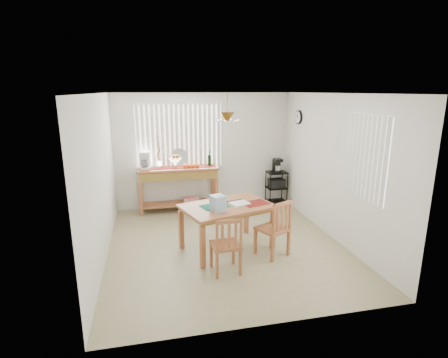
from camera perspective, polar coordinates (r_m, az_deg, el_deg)
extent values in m
cube|color=tan|center=(6.29, 0.19, -10.62)|extent=(4.00, 4.50, 0.01)
cube|color=white|center=(8.08, -3.37, 4.67)|extent=(4.00, 0.10, 2.60)
cube|color=white|center=(3.75, 7.95, -6.88)|extent=(4.00, 0.10, 2.60)
cube|color=white|center=(5.79, -20.02, -0.04)|extent=(0.10, 4.50, 2.60)
cube|color=white|center=(6.61, 17.82, 1.85)|extent=(0.10, 4.50, 2.60)
cube|color=white|center=(5.71, 0.21, 14.33)|extent=(4.00, 4.50, 0.10)
cube|color=white|center=(7.91, -7.31, 6.94)|extent=(1.90, 0.01, 1.40)
cube|color=white|center=(7.87, -13.86, 6.60)|extent=(0.07, 0.03, 1.40)
cube|color=white|center=(7.87, -13.09, 6.65)|extent=(0.07, 0.03, 1.40)
cube|color=white|center=(7.87, -12.32, 6.69)|extent=(0.07, 0.03, 1.40)
cube|color=white|center=(7.87, -11.54, 6.73)|extent=(0.07, 0.03, 1.40)
cube|color=white|center=(7.87, -10.77, 6.77)|extent=(0.07, 0.03, 1.40)
cube|color=white|center=(7.88, -10.00, 6.81)|extent=(0.07, 0.03, 1.40)
cube|color=white|center=(7.88, -9.23, 6.84)|extent=(0.07, 0.03, 1.40)
cube|color=white|center=(7.89, -8.46, 6.88)|extent=(0.07, 0.03, 1.40)
cube|color=white|center=(7.90, -7.69, 6.91)|extent=(0.07, 0.03, 1.40)
cube|color=white|center=(7.91, -6.92, 6.94)|extent=(0.07, 0.03, 1.40)
cube|color=white|center=(7.92, -6.15, 6.97)|extent=(0.07, 0.03, 1.40)
cube|color=white|center=(7.93, -5.39, 7.01)|extent=(0.07, 0.03, 1.40)
cube|color=white|center=(7.94, -4.63, 7.03)|extent=(0.07, 0.03, 1.40)
cube|color=white|center=(7.96, -3.87, 7.06)|extent=(0.07, 0.03, 1.40)
cube|color=white|center=(7.97, -3.12, 7.09)|extent=(0.07, 0.03, 1.40)
cube|color=white|center=(7.99, -2.36, 7.11)|extent=(0.07, 0.03, 1.40)
cube|color=white|center=(8.01, -1.61, 7.14)|extent=(0.07, 0.03, 1.40)
cube|color=white|center=(8.03, -0.87, 7.16)|extent=(0.07, 0.03, 1.40)
cube|color=white|center=(8.01, -7.13, 1.73)|extent=(1.98, 0.06, 0.06)
cube|color=white|center=(7.83, -7.46, 12.22)|extent=(1.98, 0.06, 0.06)
cube|color=white|center=(5.77, 22.04, 3.30)|extent=(0.01, 1.10, 1.30)
cube|color=white|center=(5.37, 24.88, 2.27)|extent=(0.03, 0.07, 1.30)
cube|color=white|center=(5.46, 24.19, 2.51)|extent=(0.03, 0.07, 1.30)
cube|color=white|center=(5.55, 23.53, 2.75)|extent=(0.03, 0.07, 1.30)
cube|color=white|center=(5.63, 22.88, 2.97)|extent=(0.03, 0.07, 1.30)
cube|color=white|center=(5.72, 22.26, 3.19)|extent=(0.03, 0.07, 1.30)
cube|color=white|center=(5.81, 21.65, 3.41)|extent=(0.03, 0.07, 1.30)
cube|color=white|center=(5.90, 21.07, 3.61)|extent=(0.03, 0.07, 1.30)
cube|color=white|center=(5.99, 20.50, 3.81)|extent=(0.03, 0.07, 1.30)
cube|color=white|center=(6.08, 19.94, 4.00)|extent=(0.03, 0.07, 1.30)
cube|color=white|center=(6.18, 19.41, 4.19)|extent=(0.03, 0.07, 1.30)
cylinder|color=black|center=(7.84, 12.08, 9.83)|extent=(0.04, 0.30, 0.30)
cylinder|color=white|center=(7.83, 11.93, 9.84)|extent=(0.01, 0.25, 0.25)
cylinder|color=olive|center=(5.55, 0.53, 12.06)|extent=(0.01, 0.01, 0.34)
cone|color=olive|center=(5.56, 0.52, 10.20)|extent=(0.24, 0.24, 0.14)
sphere|color=white|center=(5.60, 2.14, 9.61)|extent=(0.05, 0.05, 0.05)
sphere|color=white|center=(5.72, 1.00, 9.71)|extent=(0.05, 0.05, 0.05)
sphere|color=white|center=(5.68, -0.59, 9.68)|extent=(0.05, 0.05, 0.05)
sphere|color=white|center=(5.53, -1.12, 9.56)|extent=(0.05, 0.05, 0.05)
sphere|color=white|center=(5.41, 0.02, 9.45)|extent=(0.05, 0.05, 0.05)
sphere|color=white|center=(5.45, 1.68, 9.48)|extent=(0.05, 0.05, 0.05)
cube|color=#AE653B|center=(7.76, -7.55, 1.70)|extent=(1.77, 0.50, 0.04)
cube|color=olive|center=(7.79, -7.52, 0.82)|extent=(1.70, 0.45, 0.18)
cube|color=#AE653B|center=(7.70, -13.42, -3.22)|extent=(0.07, 0.07, 0.76)
cube|color=#AE653B|center=(7.84, -1.24, -2.52)|extent=(0.07, 0.07, 0.76)
cube|color=#AE653B|center=(8.07, -13.39, -2.41)|extent=(0.07, 0.07, 0.76)
cube|color=#AE653B|center=(8.20, -1.76, -1.76)|extent=(0.07, 0.07, 0.76)
cube|color=#AE653B|center=(7.97, -7.36, -3.96)|extent=(1.63, 0.43, 0.03)
cube|color=red|center=(7.98, -5.40, -3.35)|extent=(0.33, 0.24, 0.11)
cube|color=maroon|center=(7.76, -7.55, 1.88)|extent=(1.68, 0.27, 0.01)
cube|color=white|center=(7.73, -12.78, 1.78)|extent=(0.22, 0.26, 0.06)
cube|color=white|center=(7.79, -12.84, 2.91)|extent=(0.22, 0.09, 0.33)
cube|color=white|center=(7.64, -12.91, 4.09)|extent=(0.22, 0.24, 0.08)
cylinder|color=white|center=(7.67, -12.82, 2.45)|extent=(0.14, 0.14, 0.14)
cylinder|color=white|center=(7.72, -7.96, 2.20)|extent=(0.06, 0.06, 0.11)
cone|color=white|center=(7.70, -7.98, 2.96)|extent=(0.29, 0.29, 0.10)
sphere|color=#AB3C16|center=(7.68, -7.60, 3.67)|extent=(0.09, 0.09, 0.09)
sphere|color=#AB3C16|center=(7.73, -8.24, 3.70)|extent=(0.09, 0.09, 0.09)
sphere|color=#AB3C16|center=(7.63, -8.19, 3.57)|extent=(0.09, 0.09, 0.09)
sphere|color=#FF570D|center=(7.68, -6.36, 2.10)|extent=(0.09, 0.09, 0.09)
sphere|color=#FF570D|center=(7.68, -5.70, 2.13)|extent=(0.09, 0.09, 0.09)
sphere|color=#FF570D|center=(7.70, -5.05, 2.16)|extent=(0.09, 0.09, 0.09)
sphere|color=#FF570D|center=(7.71, -4.40, 2.19)|extent=(0.09, 0.09, 0.09)
cylinder|color=silver|center=(7.93, -7.33, 3.59)|extent=(0.40, 0.10, 0.39)
cylinder|color=white|center=(7.77, -10.44, 2.35)|extent=(0.09, 0.09, 0.15)
cylinder|color=#4C3823|center=(7.71, -10.55, 4.71)|extent=(0.09, 0.04, 0.49)
cylinder|color=#4C3823|center=(7.71, -10.56, 4.92)|extent=(0.15, 0.07, 0.53)
cylinder|color=#4C3823|center=(7.72, -10.54, 4.51)|extent=(0.19, 0.09, 0.40)
cylinder|color=#4C3823|center=(7.71, -10.57, 5.12)|extent=(0.06, 0.03, 0.61)
cylinder|color=#4C3823|center=(7.72, -10.54, 4.43)|extent=(0.24, 0.11, 0.34)
cylinder|color=black|center=(7.87, -2.41, 3.10)|extent=(0.08, 0.08, 0.25)
cylinder|color=black|center=(7.84, -2.42, 4.32)|extent=(0.03, 0.03, 0.09)
cylinder|color=black|center=(8.21, 7.57, -1.79)|extent=(0.02, 0.02, 0.78)
cylinder|color=black|center=(8.36, 10.28, -1.61)|extent=(0.02, 0.02, 0.78)
cylinder|color=black|center=(8.51, 6.82, -1.20)|extent=(0.02, 0.02, 0.78)
cylinder|color=black|center=(8.66, 9.45, -1.03)|extent=(0.02, 0.02, 0.78)
cube|color=black|center=(8.34, 8.63, 1.08)|extent=(0.46, 0.37, 0.03)
cube|color=black|center=(8.43, 8.53, -1.40)|extent=(0.46, 0.37, 0.02)
cube|color=black|center=(8.53, 8.45, -3.56)|extent=(0.46, 0.37, 0.02)
cube|color=black|center=(8.40, 8.56, -0.67)|extent=(0.35, 0.27, 0.20)
cube|color=black|center=(8.31, 8.68, 1.30)|extent=(0.18, 0.22, 0.05)
cube|color=black|center=(8.36, 8.53, 2.18)|extent=(0.18, 0.07, 0.27)
cube|color=black|center=(8.26, 8.75, 3.10)|extent=(0.18, 0.20, 0.06)
cylinder|color=silver|center=(8.29, 8.73, 1.84)|extent=(0.12, 0.12, 0.12)
cube|color=#AE653B|center=(5.86, 0.49, -4.49)|extent=(1.68, 1.34, 0.04)
cube|color=olive|center=(5.87, 0.49, -4.97)|extent=(1.54, 1.21, 0.06)
cube|color=#AE653B|center=(5.39, -3.50, -11.09)|extent=(0.09, 0.09, 0.68)
cube|color=#AE653B|center=(6.05, 7.98, -8.28)|extent=(0.09, 0.09, 0.68)
cube|color=#AE653B|center=(6.07, -6.99, -8.18)|extent=(0.09, 0.09, 0.68)
cube|color=#AE653B|center=(6.66, 3.66, -6.02)|extent=(0.09, 0.09, 0.68)
cube|color=#126554|center=(5.80, -1.55, -4.45)|extent=(0.51, 0.43, 0.01)
cube|color=maroon|center=(5.97, 5.15, -3.94)|extent=(0.51, 0.43, 0.01)
cube|color=white|center=(5.91, 2.49, -3.99)|extent=(0.37, 0.33, 0.03)
cube|color=black|center=(6.02, 1.80, -3.61)|extent=(0.31, 0.12, 0.03)
cube|color=#90B1D2|center=(5.56, -1.00, -3.94)|extent=(0.26, 0.26, 0.25)
cube|color=#AE653B|center=(5.26, 0.25, -10.75)|extent=(0.43, 0.43, 0.04)
cube|color=#AE653B|center=(5.55, 1.54, -11.86)|extent=(0.04, 0.04, 0.40)
cube|color=#AE653B|center=(5.47, -2.09, -12.29)|extent=(0.04, 0.04, 0.40)
cube|color=#AE653B|center=(5.25, 2.69, -13.49)|extent=(0.04, 0.04, 0.40)
cube|color=#AE653B|center=(5.16, -1.15, -13.99)|extent=(0.04, 0.04, 0.40)
cube|color=#AE653B|center=(5.04, 2.78, -8.85)|extent=(0.04, 0.04, 0.45)
cube|color=#AE653B|center=(4.95, -1.15, -9.29)|extent=(0.04, 0.04, 0.45)
cube|color=#AE653B|center=(4.92, 0.84, -6.98)|extent=(0.37, 0.05, 0.06)
cube|color=#AE653B|center=(5.03, 1.92, -9.19)|extent=(0.04, 0.02, 0.36)
cube|color=#AE653B|center=(5.00, 0.83, -9.31)|extent=(0.04, 0.02, 0.36)
cube|color=#AE653B|center=(4.98, -0.26, -9.43)|extent=(0.04, 0.02, 0.36)
cube|color=#AE653B|center=(5.80, 7.90, -8.06)|extent=(0.60, 0.60, 0.04)
cube|color=#AE653B|center=(6.14, 7.76, -9.16)|extent=(0.06, 0.06, 0.43)
cube|color=#AE653B|center=(5.89, 5.16, -10.14)|extent=(0.06, 0.06, 0.43)
cube|color=#AE653B|center=(5.91, 10.48, -10.24)|extent=(0.06, 0.06, 0.43)
cube|color=#AE653B|center=(5.65, 7.90, -11.33)|extent=(0.06, 0.06, 0.43)
cube|color=#AE653B|center=(5.71, 10.79, -5.68)|extent=(0.05, 0.05, 0.49)
cube|color=#AE653B|center=(5.44, 8.16, -6.59)|extent=(0.05, 0.05, 0.49)
cube|color=#AE653B|center=(5.51, 9.60, -4.06)|extent=(0.37, 0.21, 0.06)
cube|color=#AE653B|center=(5.66, 10.21, -6.10)|extent=(0.05, 0.04, 0.39)
cube|color=#AE653B|center=(5.59, 9.50, -6.36)|extent=(0.05, 0.04, 0.39)
cube|color=#AE653B|center=(5.51, 8.76, -6.61)|extent=(0.05, 0.04, 0.39)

